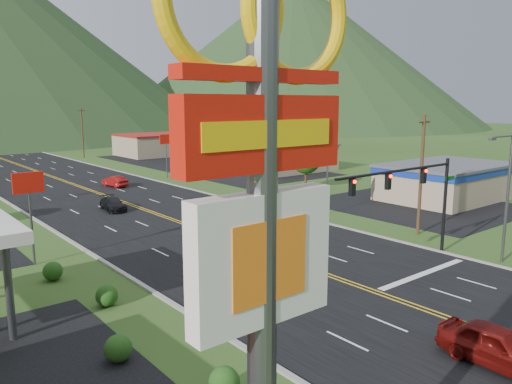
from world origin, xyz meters
TOP-DOWN VIEW (x-y plane):
  - pylon_sign at (-17.00, 2.00)m, footprint 4.32×0.60m
  - traffic_signal at (6.48, 14.00)m, footprint 13.10×0.43m
  - streetlight_east at (11.18, 10.00)m, footprint 3.28×0.25m
  - building_east_near at (30.00, 25.00)m, footprint 15.40×10.40m
  - building_east_mid at (32.00, 55.00)m, footprint 14.40×11.40m
  - building_east_far at (28.00, 90.00)m, footprint 16.40×12.40m
  - pole_sign_west_a at (-14.00, 30.00)m, footprint 2.00×0.18m
  - pole_sign_east_a at (13.00, 28.00)m, footprint 2.00×0.18m
  - pole_sign_east_b at (13.00, 60.00)m, footprint 2.00×0.18m
  - tree_east_a at (22.00, 40.00)m, footprint 3.84×3.84m
  - tree_east_b at (26.00, 78.00)m, footprint 3.84×3.84m
  - utility_pole_a at (13.50, 18.00)m, footprint 1.60×0.28m
  - utility_pole_b at (13.50, 55.00)m, footprint 1.60×0.28m
  - utility_pole_c at (13.50, 95.00)m, footprint 1.60×0.28m
  - utility_pole_d at (13.50, 135.00)m, footprint 1.60×0.28m
  - mountain_ne at (147.84, 176.19)m, footprint 180.00×180.00m
  - car_red_near at (-2.79, 3.52)m, footprint 2.05×5.03m
  - car_dark_mid at (-2.61, 43.27)m, footprint 2.32×4.70m
  - car_red_far at (3.62, 57.13)m, footprint 2.11×4.43m

SIDE VIEW (x-z plane):
  - car_dark_mid at x=-2.61m, z-range 0.00..1.31m
  - car_red_far at x=3.62m, z-range 0.00..1.40m
  - car_red_near at x=-2.79m, z-range 0.00..1.71m
  - building_east_mid at x=32.00m, z-range 0.01..4.31m
  - building_east_far at x=28.00m, z-range 0.01..4.51m
  - building_east_near at x=30.00m, z-range 0.22..4.32m
  - tree_east_a at x=22.00m, z-range 0.98..6.80m
  - tree_east_b at x=26.00m, z-range 0.98..6.80m
  - pole_sign_west_a at x=-14.00m, z-range 1.85..8.25m
  - pole_sign_east_a at x=13.00m, z-range 1.85..8.25m
  - pole_sign_east_b at x=13.00m, z-range 1.85..8.25m
  - utility_pole_a at x=13.50m, z-range 0.13..10.13m
  - utility_pole_b at x=13.50m, z-range 0.13..10.13m
  - utility_pole_c at x=13.50m, z-range 0.13..10.13m
  - utility_pole_d at x=13.50m, z-range 0.13..10.13m
  - streetlight_east at x=11.18m, z-range 0.68..9.68m
  - traffic_signal at x=6.48m, z-range 1.83..8.83m
  - pylon_sign at x=-17.00m, z-range 2.30..16.30m
  - mountain_ne at x=147.84m, z-range 0.00..70.00m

